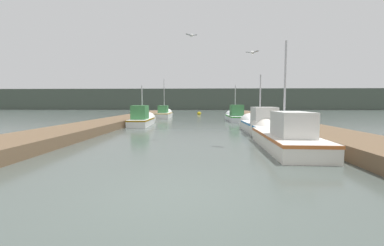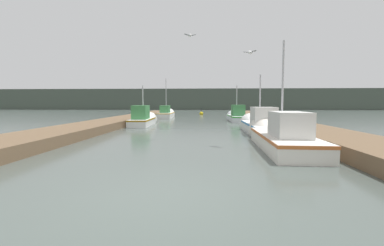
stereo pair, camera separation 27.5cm
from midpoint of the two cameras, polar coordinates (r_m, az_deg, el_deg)
name	(u,v)px [view 1 (the left image)]	position (r m, az deg, el deg)	size (l,w,h in m)	color
ground_plane	(172,197)	(5.05, -6.15, -16.12)	(200.00, 200.00, 0.00)	#47514C
dock_left	(118,121)	(21.87, -16.40, 0.39)	(2.74, 40.00, 0.48)	brown
dock_right	(274,122)	(21.47, 17.31, 0.29)	(2.74, 40.00, 0.48)	brown
distant_shore_ridge	(200,100)	(68.89, 1.66, 5.23)	(120.00, 16.00, 5.03)	#424C42
fishing_boat_0	(280,135)	(11.15, 18.32, -2.58)	(1.85, 6.48, 4.65)	silver
fishing_boat_1	(259,125)	(15.83, 14.11, -0.33)	(1.54, 6.23, 3.82)	silver
fishing_boat_2	(143,119)	(20.49, -11.28, 0.90)	(1.53, 5.27, 3.46)	silver
fishing_boat_3	(235,116)	(25.28, 9.18, 1.59)	(1.51, 5.70, 3.80)	silver
fishing_boat_4	(164,114)	(30.14, -6.40, 2.07)	(1.54, 5.22, 4.90)	silver
mooring_piling_0	(254,117)	(23.32, 13.20, 1.32)	(0.35, 0.35, 0.97)	#473523
mooring_piling_1	(272,119)	(17.26, 16.99, 0.82)	(0.33, 0.33, 1.39)	#473523
channel_buoy	(199,114)	(37.14, 1.36, 2.12)	(0.56, 0.56, 1.06)	gold
seagull_lead	(252,52)	(10.91, 12.53, 15.05)	(0.53, 0.40, 0.12)	white
seagull_1	(191,35)	(12.77, -0.77, 18.91)	(0.56, 0.31, 0.12)	white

